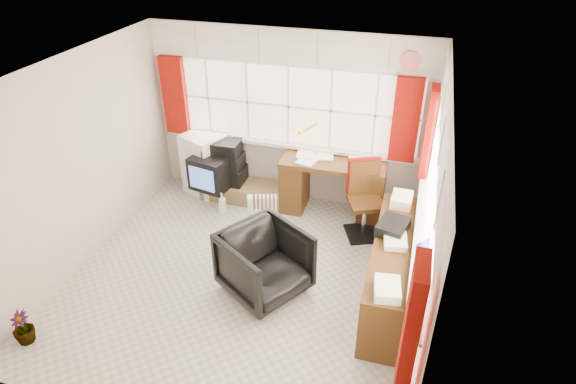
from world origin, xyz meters
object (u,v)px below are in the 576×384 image
task_chair (364,195)px  office_chair (265,263)px  credenza (394,269)px  desk (333,182)px  tv_bench (249,191)px  mini_fridge (206,163)px  desk_lamp (316,130)px  radiator (264,216)px  crt_tv (212,172)px

task_chair → office_chair: size_ratio=1.22×
office_chair → credenza: (1.41, 0.30, -0.01)m
desk → credenza: (1.01, -1.58, -0.07)m
tv_bench → mini_fridge: size_ratio=1.49×
mini_fridge → desk_lamp: bearing=8.0°
credenza → mini_fridge: 3.38m
desk_lamp → radiator: size_ratio=0.78×
office_chair → crt_tv: size_ratio=1.38×
desk → tv_bench: size_ratio=1.04×
desk_lamp → task_chair: 1.18m
desk_lamp → mini_fridge: 1.78m
desk → desk_lamp: size_ratio=3.52×
mini_fridge → office_chair: bearing=-50.4°
radiator → credenza: (1.80, -0.84, 0.17)m
task_chair → radiator: bearing=-164.8°
desk → desk_lamp: bearing=143.0°
task_chair → credenza: 1.31m
desk_lamp → tv_bench: 1.40m
desk_lamp → mini_fridge: (-1.64, -0.23, -0.65)m
mini_fridge → desk: bearing=-0.5°
task_chair → tv_bench: task_chair is taller
desk_lamp → crt_tv: size_ratio=0.66×
credenza → tv_bench: 2.75m
desk_lamp → credenza: bearing=-53.8°
task_chair → desk: bearing=140.7°
office_chair → credenza: 1.44m
task_chair → desk_lamp: bearing=141.6°
desk_lamp → office_chair: (-0.07, -2.13, -0.72)m
desk_lamp → desk: bearing=-37.0°
desk → tv_bench: 1.32m
crt_tv → task_chair: bearing=-3.6°
credenza → crt_tv: credenza is taller
desk → office_chair: 1.93m
desk → task_chair: size_ratio=1.37×
radiator → mini_fridge: bearing=147.3°
credenza → mini_fridge: bearing=151.8°
crt_tv → credenza: bearing=-25.6°
tv_bench → crt_tv: 0.64m
desk_lamp → radiator: bearing=-114.9°
task_chair → tv_bench: 1.84m
credenza → mini_fridge: mini_fridge is taller
task_chair → radiator: (-1.28, -0.35, -0.35)m
office_chair → tv_bench: office_chair is taller
desk → crt_tv: desk is taller
desk → tv_bench: desk is taller
radiator → mini_fridge: size_ratio=0.56×
credenza → tv_bench: (-2.28, 1.52, -0.26)m
desk → task_chair: 0.63m
desk_lamp → mini_fridge: bearing=-172.0°
tv_bench → mini_fridge: bearing=173.5°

